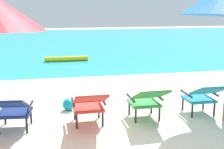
{
  "coord_description": "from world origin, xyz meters",
  "views": [
    {
      "loc": [
        -1.09,
        -4.75,
        2.0
      ],
      "look_at": [
        0.0,
        0.66,
        0.75
      ],
      "focal_mm": 48.36,
      "sensor_mm": 36.0,
      "label": 1
    }
  ],
  "objects_px": {
    "swim_buoy": "(66,59)",
    "lounge_chair_far_right": "(203,95)",
    "lounge_chair_far_left": "(12,109)",
    "beach_ball": "(69,104)",
    "lounge_chair_near_left": "(89,104)",
    "lounge_chair_near_right": "(147,99)"
  },
  "relations": [
    {
      "from": "lounge_chair_far_left",
      "to": "lounge_chair_near_left",
      "type": "xyz_separation_m",
      "value": [
        1.24,
        0.01,
        0.0
      ]
    },
    {
      "from": "swim_buoy",
      "to": "lounge_chair_far_right",
      "type": "bearing_deg",
      "value": -70.91
    },
    {
      "from": "lounge_chair_far_left",
      "to": "beach_ball",
      "type": "bearing_deg",
      "value": 44.28
    },
    {
      "from": "swim_buoy",
      "to": "lounge_chair_near_left",
      "type": "distance_m",
      "value": 6.37
    },
    {
      "from": "swim_buoy",
      "to": "beach_ball",
      "type": "height_order",
      "value": "beach_ball"
    },
    {
      "from": "lounge_chair_near_right",
      "to": "beach_ball",
      "type": "xyz_separation_m",
      "value": [
        -1.33,
        0.86,
        -0.29
      ]
    },
    {
      "from": "beach_ball",
      "to": "lounge_chair_far_right",
      "type": "bearing_deg",
      "value": -18.73
    },
    {
      "from": "lounge_chair_far_left",
      "to": "lounge_chair_far_right",
      "type": "bearing_deg",
      "value": 1.63
    },
    {
      "from": "lounge_chair_far_left",
      "to": "swim_buoy",
      "type": "bearing_deg",
      "value": 79.44
    },
    {
      "from": "lounge_chair_near_left",
      "to": "lounge_chair_near_right",
      "type": "bearing_deg",
      "value": 2.64
    },
    {
      "from": "lounge_chair_far_left",
      "to": "lounge_chair_near_left",
      "type": "relative_size",
      "value": 1.05
    },
    {
      "from": "lounge_chair_far_left",
      "to": "lounge_chair_near_left",
      "type": "height_order",
      "value": "same"
    },
    {
      "from": "lounge_chair_near_right",
      "to": "lounge_chair_far_right",
      "type": "height_order",
      "value": "same"
    },
    {
      "from": "swim_buoy",
      "to": "beach_ball",
      "type": "bearing_deg",
      "value": -92.6
    },
    {
      "from": "lounge_chair_near_right",
      "to": "lounge_chair_far_right",
      "type": "xyz_separation_m",
      "value": [
        1.09,
        0.04,
        0.0
      ]
    },
    {
      "from": "lounge_chair_far_right",
      "to": "lounge_chair_near_left",
      "type": "bearing_deg",
      "value": -177.68
    },
    {
      "from": "swim_buoy",
      "to": "beach_ball",
      "type": "distance_m",
      "value": 5.46
    },
    {
      "from": "lounge_chair_far_right",
      "to": "lounge_chair_far_left",
      "type": "bearing_deg",
      "value": -178.37
    },
    {
      "from": "lounge_chair_far_left",
      "to": "lounge_chair_near_right",
      "type": "bearing_deg",
      "value": 1.44
    },
    {
      "from": "lounge_chair_far_left",
      "to": "lounge_chair_near_right",
      "type": "relative_size",
      "value": 1.05
    },
    {
      "from": "swim_buoy",
      "to": "beach_ball",
      "type": "relative_size",
      "value": 6.76
    },
    {
      "from": "swim_buoy",
      "to": "lounge_chair_far_right",
      "type": "relative_size",
      "value": 1.82
    }
  ]
}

